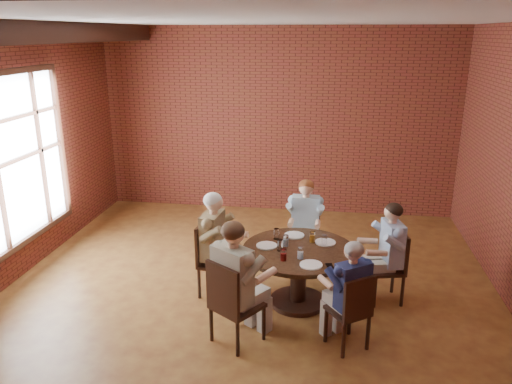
# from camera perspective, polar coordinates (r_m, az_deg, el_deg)

# --- Properties ---
(floor) EXTENTS (7.00, 7.00, 0.00)m
(floor) POSITION_cam_1_polar(r_m,az_deg,el_deg) (6.56, -1.07, -12.15)
(floor) COLOR olive
(floor) RESTS_ON ground
(ceiling) EXTENTS (7.00, 7.00, 0.00)m
(ceiling) POSITION_cam_1_polar(r_m,az_deg,el_deg) (5.69, -1.27, 19.07)
(ceiling) COLOR silver
(ceiling) RESTS_ON wall_back
(wall_back) EXTENTS (7.00, 0.00, 7.00)m
(wall_back) POSITION_cam_1_polar(r_m,az_deg,el_deg) (9.29, 2.45, 8.01)
(wall_back) COLOR maroon
(wall_back) RESTS_ON ground
(wall_front) EXTENTS (7.00, 0.00, 7.00)m
(wall_front) POSITION_cam_1_polar(r_m,az_deg,el_deg) (2.79, -13.67, -17.04)
(wall_front) COLOR maroon
(wall_front) RESTS_ON ground
(ceiling_beam) EXTENTS (0.22, 6.90, 0.26)m
(ceiling_beam) POSITION_cam_1_polar(r_m,az_deg,el_deg) (6.55, -23.85, 16.33)
(ceiling_beam) COLOR black
(ceiling_beam) RESTS_ON ceiling
(window) EXTENTS (0.10, 2.16, 2.36)m
(window) POSITION_cam_1_polar(r_m,az_deg,el_deg) (7.46, -25.49, 3.48)
(window) COLOR white
(window) RESTS_ON wall_left
(dining_table) EXTENTS (1.39, 1.39, 0.75)m
(dining_table) POSITION_cam_1_polar(r_m,az_deg,el_deg) (6.25, 4.91, -8.34)
(dining_table) COLOR black
(dining_table) RESTS_ON floor
(chair_a) EXTENTS (0.49, 0.49, 0.92)m
(chair_a) POSITION_cam_1_polar(r_m,az_deg,el_deg) (6.55, 15.29, -7.91)
(chair_a) COLOR black
(chair_a) RESTS_ON floor
(diner_a) EXTENTS (0.73, 0.64, 1.30)m
(diner_a) POSITION_cam_1_polar(r_m,az_deg,el_deg) (6.46, 14.72, -6.76)
(diner_a) COLOR #3F6AA5
(diner_a) RESTS_ON floor
(chair_b) EXTENTS (0.42, 0.42, 0.92)m
(chair_b) POSITION_cam_1_polar(r_m,az_deg,el_deg) (7.31, 5.62, -4.58)
(chair_b) COLOR black
(chair_b) RESTS_ON floor
(diner_b) EXTENTS (0.52, 0.63, 1.30)m
(diner_b) POSITION_cam_1_polar(r_m,az_deg,el_deg) (7.18, 5.61, -3.72)
(diner_b) COLOR #9EB8C9
(diner_b) RESTS_ON floor
(chair_c) EXTENTS (0.49, 0.49, 0.96)m
(chair_c) POSITION_cam_1_polar(r_m,az_deg,el_deg) (6.52, -5.15, -7.29)
(chair_c) COLOR black
(chair_c) RESTS_ON floor
(diner_c) EXTENTS (0.74, 0.62, 1.37)m
(diner_c) POSITION_cam_1_polar(r_m,az_deg,el_deg) (6.42, -4.42, -6.02)
(diner_c) COLOR brown
(diner_c) RESTS_ON floor
(chair_d) EXTENTS (0.65, 0.65, 0.99)m
(chair_d) POSITION_cam_1_polar(r_m,az_deg,el_deg) (5.47, -2.90, -12.35)
(chair_d) COLOR black
(chair_d) RESTS_ON floor
(diner_d) EXTENTS (0.88, 0.92, 1.42)m
(diner_d) POSITION_cam_1_polar(r_m,az_deg,el_deg) (5.44, -2.19, -10.32)
(diner_d) COLOR beige
(diner_d) RESTS_ON floor
(chair_e) EXTENTS (0.53, 0.53, 0.89)m
(chair_e) POSITION_cam_1_polar(r_m,az_deg,el_deg) (5.50, 10.95, -13.03)
(chair_e) COLOR black
(chair_e) RESTS_ON floor
(diner_e) EXTENTS (0.72, 0.75, 1.24)m
(diner_e) POSITION_cam_1_polar(r_m,az_deg,el_deg) (5.48, 10.56, -11.49)
(diner_e) COLOR #1A214B
(diner_e) RESTS_ON floor
(plate_a) EXTENTS (0.26, 0.26, 0.01)m
(plate_a) POSITION_cam_1_polar(r_m,az_deg,el_deg) (6.36, 7.93, -5.70)
(plate_a) COLOR white
(plate_a) RESTS_ON dining_table
(plate_b) EXTENTS (0.26, 0.26, 0.01)m
(plate_b) POSITION_cam_1_polar(r_m,az_deg,el_deg) (6.52, 4.39, -4.95)
(plate_b) COLOR white
(plate_b) RESTS_ON dining_table
(plate_c) EXTENTS (0.26, 0.26, 0.01)m
(plate_c) POSITION_cam_1_polar(r_m,az_deg,el_deg) (6.20, 1.23, -6.15)
(plate_c) COLOR white
(plate_c) RESTS_ON dining_table
(plate_d) EXTENTS (0.26, 0.26, 0.01)m
(plate_d) POSITION_cam_1_polar(r_m,az_deg,el_deg) (5.75, 6.31, -8.26)
(plate_d) COLOR white
(plate_d) RESTS_ON dining_table
(glass_a) EXTENTS (0.07, 0.07, 0.14)m
(glass_a) POSITION_cam_1_polar(r_m,az_deg,el_deg) (6.25, 7.82, -5.50)
(glass_a) COLOR white
(glass_a) RESTS_ON dining_table
(glass_b) EXTENTS (0.07, 0.07, 0.14)m
(glass_b) POSITION_cam_1_polar(r_m,az_deg,el_deg) (6.34, 6.46, -5.11)
(glass_b) COLOR white
(glass_b) RESTS_ON dining_table
(glass_c) EXTENTS (0.07, 0.07, 0.14)m
(glass_c) POSITION_cam_1_polar(r_m,az_deg,el_deg) (6.39, 2.35, -4.80)
(glass_c) COLOR white
(glass_c) RESTS_ON dining_table
(glass_d) EXTENTS (0.07, 0.07, 0.14)m
(glass_d) POSITION_cam_1_polar(r_m,az_deg,el_deg) (6.20, 3.42, -5.56)
(glass_d) COLOR white
(glass_d) RESTS_ON dining_table
(glass_e) EXTENTS (0.07, 0.07, 0.14)m
(glass_e) POSITION_cam_1_polar(r_m,az_deg,el_deg) (6.06, 2.76, -6.10)
(glass_e) COLOR white
(glass_e) RESTS_ON dining_table
(glass_f) EXTENTS (0.07, 0.07, 0.14)m
(glass_f) POSITION_cam_1_polar(r_m,az_deg,el_deg) (5.82, 3.15, -7.18)
(glass_f) COLOR white
(glass_f) RESTS_ON dining_table
(glass_g) EXTENTS (0.07, 0.07, 0.14)m
(glass_g) POSITION_cam_1_polar(r_m,az_deg,el_deg) (5.88, 5.10, -6.96)
(glass_g) COLOR white
(glass_g) RESTS_ON dining_table
(smartphone) EXTENTS (0.11, 0.16, 0.01)m
(smartphone) POSITION_cam_1_polar(r_m,az_deg,el_deg) (5.75, 8.45, -8.40)
(smartphone) COLOR black
(smartphone) RESTS_ON dining_table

